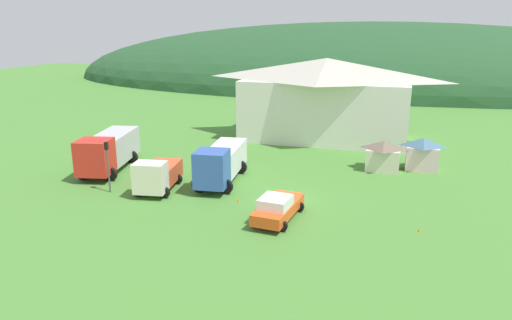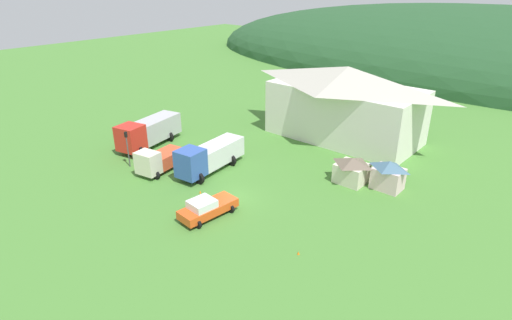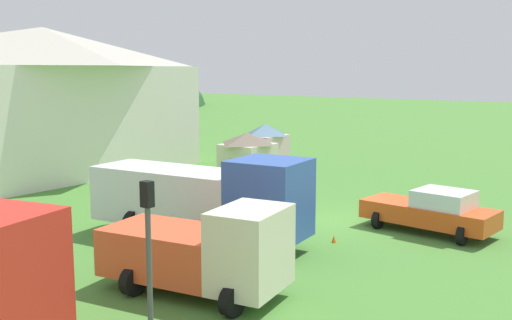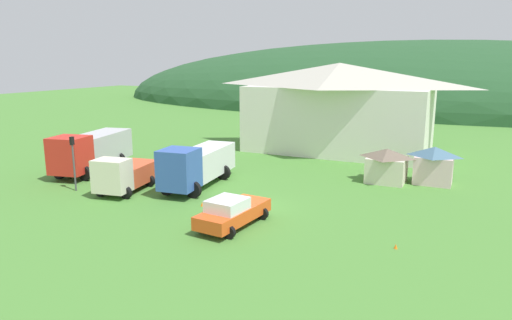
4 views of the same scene
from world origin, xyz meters
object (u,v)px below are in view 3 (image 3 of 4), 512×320
object	(u,v)px
play_shed_cream	(248,153)
traffic_cone_mid_row	(334,242)
traffic_cone_near_pickup	(477,193)
depot_building	(46,99)
play_shed_pink	(266,145)
box_truck_blue	(206,197)
traffic_light_west	(148,247)
service_pickup_orange	(432,211)
light_truck_cream	(205,250)

from	to	relation	value
play_shed_cream	traffic_cone_mid_row	distance (m)	14.10
traffic_cone_near_pickup	traffic_cone_mid_row	xyz separation A→B (m)	(-11.78, 1.51, 0.00)
depot_building	play_shed_cream	size ratio (longest dim) A/B	6.26
play_shed_cream	play_shed_pink	world-z (taller)	play_shed_pink
box_truck_blue	traffic_cone_mid_row	distance (m)	4.80
depot_building	traffic_light_west	world-z (taller)	depot_building
play_shed_cream	service_pickup_orange	size ratio (longest dim) A/B	0.58
box_truck_blue	traffic_cone_near_pickup	xyz separation A→B (m)	(14.46, -5.14, -1.64)
depot_building	light_truck_cream	world-z (taller)	depot_building
play_shed_cream	play_shed_pink	bearing A→B (deg)	17.40
traffic_cone_mid_row	play_shed_pink	bearing A→B (deg)	43.82
play_shed_pink	traffic_cone_mid_row	distance (m)	16.96
box_truck_blue	traffic_cone_mid_row	bearing A→B (deg)	29.87
light_truck_cream	play_shed_cream	bearing A→B (deg)	114.26
light_truck_cream	traffic_cone_mid_row	bearing A→B (deg)	77.00
light_truck_cream	service_pickup_orange	bearing A→B (deg)	65.24
box_truck_blue	play_shed_cream	bearing A→B (deg)	114.53
traffic_cone_near_pickup	play_shed_pink	bearing A→B (deg)	88.21
light_truck_cream	traffic_light_west	world-z (taller)	traffic_light_west
play_shed_cream	box_truck_blue	bearing A→B (deg)	-148.87
play_shed_pink	traffic_cone_near_pickup	world-z (taller)	play_shed_pink
depot_building	play_shed_pink	distance (m)	13.38
play_shed_pink	light_truck_cream	xyz separation A→B (m)	(-18.60, -11.30, -0.17)
depot_building	play_shed_cream	distance (m)	12.14
box_truck_blue	service_pickup_orange	size ratio (longest dim) A/B	1.65
play_shed_cream	traffic_light_west	distance (m)	22.00
depot_building	service_pickup_orange	xyz separation A→B (m)	(0.80, -22.77, -3.54)
light_truck_cream	traffic_cone_mid_row	world-z (taller)	light_truck_cream
traffic_cone_near_pickup	play_shed_cream	bearing A→B (deg)	102.50
depot_building	service_pickup_orange	distance (m)	23.06
play_shed_cream	traffic_cone_mid_row	xyz separation A→B (m)	(-9.07, -10.72, -1.28)
light_truck_cream	depot_building	bearing A→B (deg)	146.51
traffic_light_west	traffic_cone_near_pickup	bearing A→B (deg)	-1.74
traffic_light_west	traffic_cone_near_pickup	xyz separation A→B (m)	(21.38, -0.65, -2.32)
service_pickup_orange	depot_building	bearing A→B (deg)	-172.71
depot_building	light_truck_cream	xyz separation A→B (m)	(-8.96, -20.10, -3.13)
box_truck_blue	service_pickup_orange	xyz separation A→B (m)	(6.03, -5.90, -0.81)
depot_building	play_shed_cream	bearing A→B (deg)	-56.33
play_shed_cream	service_pickup_orange	world-z (taller)	play_shed_cream
play_shed_cream	traffic_cone_mid_row	size ratio (longest dim) A/B	5.78
traffic_cone_near_pickup	depot_building	bearing A→B (deg)	112.74
light_truck_cream	box_truck_blue	bearing A→B (deg)	121.48
play_shed_cream	box_truck_blue	world-z (taller)	box_truck_blue
traffic_cone_near_pickup	box_truck_blue	bearing A→B (deg)	160.44
play_shed_cream	traffic_light_west	bearing A→B (deg)	-148.19
light_truck_cream	box_truck_blue	world-z (taller)	box_truck_blue
depot_building	traffic_cone_near_pickup	xyz separation A→B (m)	(9.22, -22.01, -4.37)
box_truck_blue	traffic_light_west	xyz separation A→B (m)	(-6.92, -4.49, 0.68)
play_shed_cream	light_truck_cream	bearing A→B (deg)	-146.29
play_shed_cream	traffic_cone_mid_row	world-z (taller)	play_shed_cream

